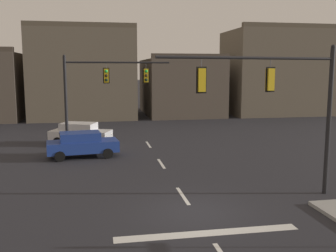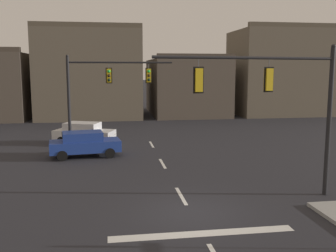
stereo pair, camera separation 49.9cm
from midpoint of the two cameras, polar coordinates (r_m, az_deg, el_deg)
The scene contains 8 objects.
ground_plane at distance 15.47m, azimuth 4.29°, elevation -12.60°, with size 400.00×400.00×0.00m, color #232328.
stop_bar_paint at distance 13.67m, azimuth 6.24°, elevation -15.51°, with size 6.40×0.50×0.01m, color silver.
lane_centreline at distance 17.31m, azimuth 2.79°, elevation -10.27°, with size 0.16×26.40×0.01m.
signal_mast_near_side at distance 16.72m, azimuth 17.32°, elevation 4.33°, with size 7.93×1.20×6.59m.
signal_mast_far_side at distance 25.89m, azimuth -9.47°, elevation 5.76°, with size 6.95×0.39×6.49m.
car_lot_nearside at distance 29.53m, azimuth -11.85°, elevation -0.95°, with size 4.75×3.23×1.61m.
car_lot_middle at distance 25.15m, azimuth -11.67°, elevation -2.54°, with size 4.61×2.35×1.61m.
building_row at distance 46.94m, azimuth -0.12°, elevation 7.07°, with size 44.46×12.60×10.76m.
Camera 2 is at (-3.04, -14.12, 5.51)m, focal length 41.26 mm.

